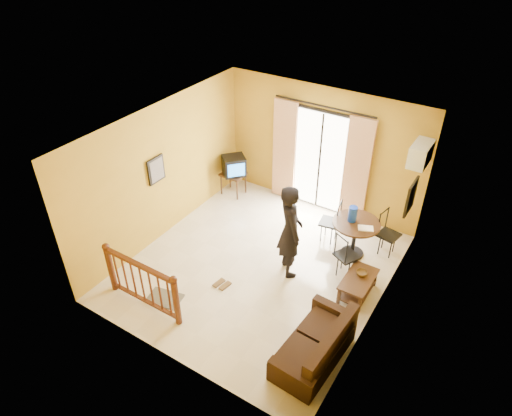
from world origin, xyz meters
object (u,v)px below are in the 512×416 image
Objects in this scene: sofa at (316,348)px; standing_person at (290,231)px; television at (234,166)px; dining_table at (356,229)px; coffee_table at (358,284)px.

standing_person is (-1.34, 1.56, 0.65)m from sofa.
television is at bearing 11.88° from standing_person.
dining_table reaches higher than coffee_table.
coffee_table is at bearing -128.89° from standing_person.
standing_person is (-0.84, -1.11, 0.33)m from dining_table.
dining_table is 1.07× the size of coffee_table.
television is at bearing 157.02° from coffee_table.
sofa is (3.72, -3.23, -0.48)m from television.
television is at bearing 142.47° from sofa.
dining_table is (3.22, -0.57, -0.16)m from television.
coffee_table is at bearing -63.61° from dining_table.
standing_person is (2.38, -1.67, 0.17)m from television.
standing_person reaches higher than coffee_table.
dining_table is 1.18m from coffee_table.
standing_person reaches higher than television.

